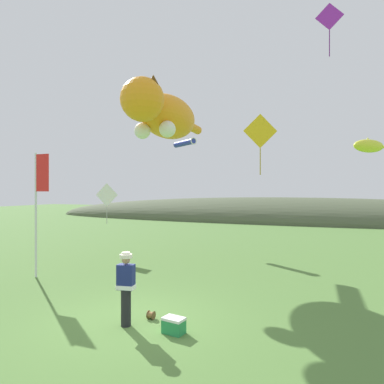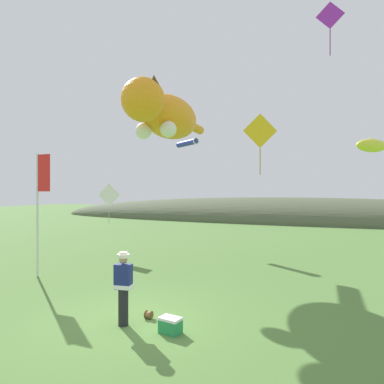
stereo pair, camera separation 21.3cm
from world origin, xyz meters
name	(u,v)px [view 1 (the left image)]	position (x,y,z in m)	size (l,w,h in m)	color
ground_plane	(133,321)	(0.00, 0.00, 0.00)	(120.00, 120.00, 0.00)	#517A38
distant_hill_ridge	(284,220)	(0.00, 32.06, 0.00)	(60.84, 12.99, 5.12)	#4C563D
festival_attendant	(126,286)	(0.01, -0.34, 0.95)	(0.46, 0.33, 1.77)	black
kite_spool	(151,315)	(0.36, 0.27, 0.10)	(0.17, 0.21, 0.21)	olive
picnic_cooler	(174,325)	(1.26, -0.31, 0.18)	(0.54, 0.40, 0.36)	#268C4C
festival_banner_pole	(39,196)	(-5.56, 2.41, 3.07)	(0.66, 0.08, 4.68)	silver
kite_giant_cat	(163,115)	(-2.34, 6.43, 6.67)	(2.26, 7.60, 2.31)	orange
kite_fish_windsock	(373,146)	(6.53, 10.96, 5.40)	(2.16, 2.06, 0.72)	yellow
kite_tube_streamer	(185,143)	(-3.98, 12.76, 6.33)	(2.04, 1.63, 0.44)	#2633A5
kite_diamond_white	(107,195)	(-6.17, 7.51, 3.04)	(1.20, 0.24, 2.12)	white
kite_diamond_gold	(260,132)	(2.41, 4.19, 5.26)	(1.06, 0.50, 2.06)	yellow
kite_diamond_violet	(329,17)	(4.58, 5.16, 9.17)	(0.92, 0.08, 1.83)	purple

